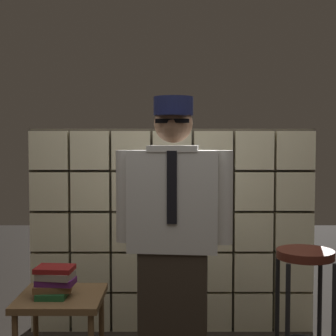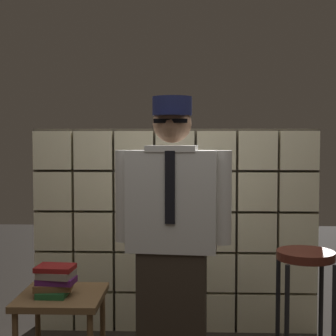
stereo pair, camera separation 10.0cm
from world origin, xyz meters
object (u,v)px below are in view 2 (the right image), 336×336
object	(u,v)px
bar_stool	(305,286)
book_stack	(55,280)
standing_person	(173,238)
side_table	(62,304)

from	to	relation	value
bar_stool	book_stack	distance (m)	1.52
standing_person	bar_stool	size ratio (longest dim) A/B	2.11
standing_person	bar_stool	world-z (taller)	standing_person
standing_person	side_table	world-z (taller)	standing_person
bar_stool	side_table	world-z (taller)	bar_stool
book_stack	bar_stool	bearing A→B (deg)	-3.03
side_table	standing_person	bearing A→B (deg)	-13.63
bar_stool	book_stack	xyz separation A→B (m)	(-1.51, 0.08, -0.00)
bar_stool	side_table	distance (m)	1.50
side_table	book_stack	distance (m)	0.17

